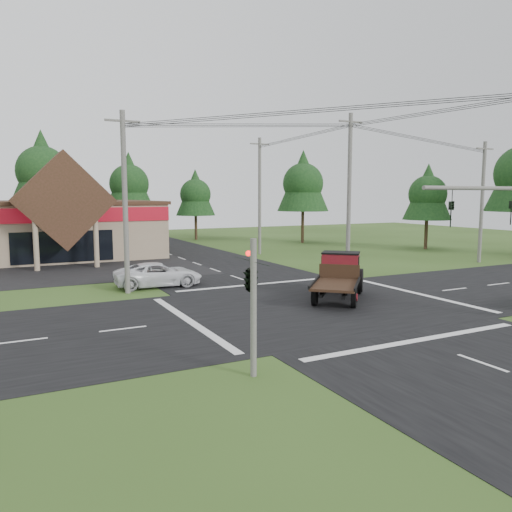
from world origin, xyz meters
TOP-DOWN VIEW (x-y plane):
  - ground at (0.00, 0.00)m, footprint 120.00×120.00m
  - road_ns at (0.00, 0.00)m, footprint 12.00×120.00m
  - road_ew at (0.00, 0.00)m, footprint 120.00×12.00m
  - parking_apron at (-14.00, 19.00)m, footprint 28.00×14.00m
  - traffic_signal_corner at (-7.50, -7.32)m, footprint 0.53×2.48m
  - utility_pole_nw at (-8.00, 8.00)m, footprint 2.00×0.30m
  - utility_pole_ne at (8.00, 8.00)m, footprint 2.00×0.30m
  - utility_pole_far at (22.00, 8.00)m, footprint 2.00×0.30m
  - utility_pole_n at (8.00, 22.00)m, footprint 2.00×0.30m
  - tree_row_c at (-10.00, 41.00)m, footprint 7.28×7.28m
  - tree_row_d at (0.00, 42.00)m, footprint 6.16×6.16m
  - tree_row_e at (8.00, 40.00)m, footprint 5.04×5.04m
  - tree_side_ne at (18.00, 30.00)m, footprint 6.16×6.16m
  - tree_side_e_near at (26.00, 18.00)m, footprint 5.04×5.04m
  - antique_flatbed_truck at (1.88, 0.82)m, footprint 5.86×6.12m
  - white_pickup at (-5.78, 9.30)m, footprint 5.62×2.90m

SIDE VIEW (x-z plane):
  - ground at x=0.00m, z-range 0.00..0.00m
  - road_ns at x=0.00m, z-range 0.00..0.02m
  - road_ew at x=0.00m, z-range 0.00..0.02m
  - parking_apron at x=-14.00m, z-range 0.00..0.03m
  - white_pickup at x=-5.78m, z-range 0.00..1.52m
  - antique_flatbed_truck at x=1.88m, z-range 0.00..2.57m
  - traffic_signal_corner at x=-7.50m, z-range 1.32..5.72m
  - utility_pole_far at x=22.00m, z-range 0.14..10.34m
  - utility_pole_nw at x=-8.00m, z-range 0.14..10.64m
  - utility_pole_n at x=8.00m, z-range 0.14..11.34m
  - utility_pole_ne at x=8.00m, z-range 0.14..11.64m
  - tree_row_e at x=8.00m, z-range 1.49..10.58m
  - tree_side_e_near at x=26.00m, z-range 1.49..10.58m
  - tree_row_d at x=0.00m, z-range 1.82..12.93m
  - tree_side_ne at x=18.00m, z-range 1.82..12.93m
  - tree_row_c at x=-10.00m, z-range 2.16..15.29m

